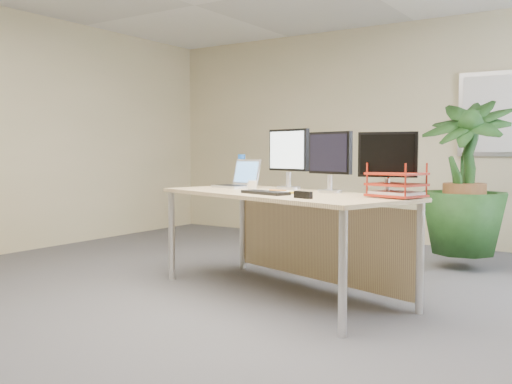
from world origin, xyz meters
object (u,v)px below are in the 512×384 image
Objects in this scene: laptop at (239,180)px; monitor_right at (330,158)px; monitor_left at (289,155)px; desk at (292,213)px; floor_plant at (464,191)px.

monitor_right is at bearing -8.42° from laptop.
monitor_left reaches higher than monitor_right.
desk is 4.48× the size of monitor_left.
floor_plant reaches higher than monitor_right.
laptop is at bearing 161.15° from desk.
monitor_left is at bearing 125.98° from desk.
monitor_left is 0.55m from laptop.
monitor_left is 1.08× the size of monitor_right.
monitor_left is 1.20× the size of laptop.
laptop is (-0.97, 0.14, -0.21)m from monitor_right.
monitor_right reaches higher than laptop.
laptop is at bearing -137.29° from floor_plant.
desk is at bearing -118.02° from floor_plant.
floor_plant is 1.77m from monitor_right.
desk is 0.76m from laptop.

